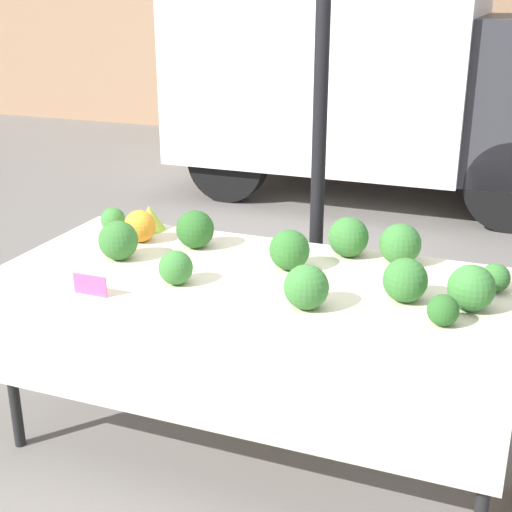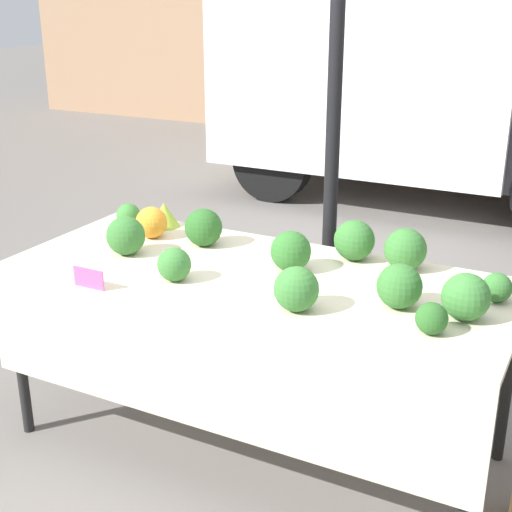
# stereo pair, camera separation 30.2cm
# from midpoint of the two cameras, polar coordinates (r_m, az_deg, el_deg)

# --- Properties ---
(ground_plane) EXTENTS (40.00, 40.00, 0.00)m
(ground_plane) POSITION_cam_midpoint_polar(r_m,az_deg,el_deg) (3.47, -2.58, -14.82)
(ground_plane) COLOR slate
(tent_pole) EXTENTS (0.07, 0.07, 2.36)m
(tent_pole) POSITION_cam_midpoint_polar(r_m,az_deg,el_deg) (3.53, 2.56, 6.95)
(tent_pole) COLOR black
(tent_pole) RESTS_ON ground_plane
(parked_truck) EXTENTS (4.03, 2.20, 2.34)m
(parked_truck) POSITION_cam_midpoint_polar(r_m,az_deg,el_deg) (7.52, 8.12, 14.60)
(parked_truck) COLOR white
(parked_truck) RESTS_ON ground_plane
(market_table) EXTENTS (2.18, 0.94, 0.86)m
(market_table) POSITION_cam_midpoint_polar(r_m,az_deg,el_deg) (3.03, -3.34, -3.62)
(market_table) COLOR beige
(market_table) RESTS_ON ground_plane
(orange_cauliflower) EXTENTS (0.15, 0.15, 0.15)m
(orange_cauliflower) POSITION_cam_midpoint_polar(r_m,az_deg,el_deg) (3.49, -11.74, 2.32)
(orange_cauliflower) COLOR orange
(orange_cauliflower) RESTS_ON market_table
(romanesco_head) EXTENTS (0.16, 0.16, 0.13)m
(romanesco_head) POSITION_cam_midpoint_polar(r_m,az_deg,el_deg) (3.66, -10.86, 2.98)
(romanesco_head) COLOR #93B238
(romanesco_head) RESTS_ON market_table
(broccoli_head_0) EXTENTS (0.18, 0.18, 0.18)m
(broccoli_head_0) POSITION_cam_midpoint_polar(r_m,az_deg,el_deg) (3.07, -0.12, 0.44)
(broccoli_head_0) COLOR #2D6628
(broccoli_head_0) RESTS_ON market_table
(broccoli_head_1) EXTENTS (0.18, 0.18, 0.18)m
(broccoli_head_1) POSITION_cam_midpoint_polar(r_m,az_deg,el_deg) (3.27, -13.58, 1.18)
(broccoli_head_1) COLOR #336B2D
(broccoli_head_1) RESTS_ON market_table
(broccoli_head_2) EXTENTS (0.12, 0.12, 0.12)m
(broccoli_head_2) POSITION_cam_midpoint_polar(r_m,az_deg,el_deg) (2.96, 15.89, -1.74)
(broccoli_head_2) COLOR #336B2D
(broccoli_head_2) RESTS_ON market_table
(broccoli_head_3) EXTENTS (0.18, 0.18, 0.18)m
(broccoli_head_3) POSITION_cam_midpoint_polar(r_m,az_deg,el_deg) (3.16, 8.81, 0.90)
(broccoli_head_3) COLOR #336B2D
(broccoli_head_3) RESTS_ON market_table
(broccoli_head_4) EXTENTS (0.18, 0.18, 0.18)m
(broccoli_head_4) POSITION_cam_midpoint_polar(r_m,az_deg,el_deg) (3.36, -7.47, 2.09)
(broccoli_head_4) COLOR #285B23
(broccoli_head_4) RESTS_ON market_table
(broccoli_head_5) EXTENTS (0.12, 0.12, 0.12)m
(broccoli_head_5) POSITION_cam_midpoint_polar(r_m,az_deg,el_deg) (3.67, -13.70, 2.81)
(broccoli_head_5) COLOR #387533
(broccoli_head_5) RESTS_ON market_table
(broccoli_head_6) EXTENTS (0.18, 0.18, 0.18)m
(broccoli_head_6) POSITION_cam_midpoint_polar(r_m,az_deg,el_deg) (3.23, 4.76, 1.49)
(broccoli_head_6) COLOR #336B2D
(broccoli_head_6) RESTS_ON market_table
(broccoli_head_7) EXTENTS (0.12, 0.12, 0.12)m
(broccoli_head_7) POSITION_cam_midpoint_polar(r_m,az_deg,el_deg) (2.62, 11.57, -4.35)
(broccoli_head_7) COLOR #285B23
(broccoli_head_7) RESTS_ON market_table
(broccoli_head_8) EXTENTS (0.14, 0.14, 0.14)m
(broccoli_head_8) POSITION_cam_midpoint_polar(r_m,az_deg,el_deg) (2.96, -9.36, -0.98)
(broccoli_head_8) COLOR #387533
(broccoli_head_8) RESTS_ON market_table
(broccoli_head_9) EXTENTS (0.17, 0.17, 0.17)m
(broccoli_head_9) POSITION_cam_midpoint_polar(r_m,az_deg,el_deg) (2.78, 8.84, -1.99)
(broccoli_head_9) COLOR #336B2D
(broccoli_head_9) RESTS_ON market_table
(broccoli_head_10) EXTENTS (0.18, 0.18, 0.18)m
(broccoli_head_10) POSITION_cam_midpoint_polar(r_m,az_deg,el_deg) (2.75, 13.88, -2.56)
(broccoli_head_10) COLOR #387533
(broccoli_head_10) RESTS_ON market_table
(broccoli_head_11) EXTENTS (0.17, 0.17, 0.17)m
(broccoli_head_11) POSITION_cam_midpoint_polar(r_m,az_deg,el_deg) (2.69, 0.84, -2.57)
(broccoli_head_11) COLOR #387533
(broccoli_head_11) RESTS_ON market_table
(price_sign) EXTENTS (0.15, 0.01, 0.09)m
(price_sign) POSITION_cam_midpoint_polar(r_m,az_deg,el_deg) (2.93, -16.05, -2.32)
(price_sign) COLOR #F45B9E
(price_sign) RESTS_ON market_table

